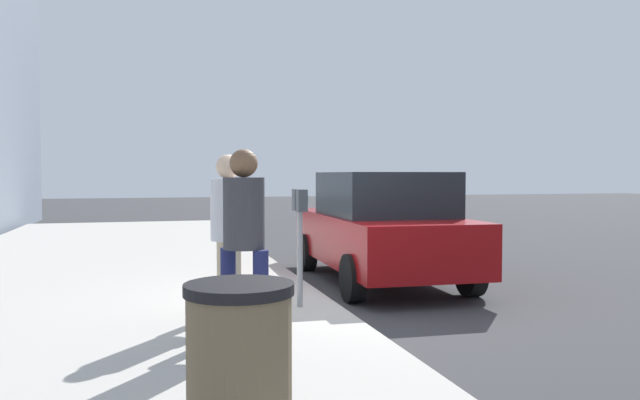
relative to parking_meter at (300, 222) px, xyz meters
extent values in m
plane|color=#38383A|center=(0.42, -0.49, -1.17)|extent=(80.00, 80.00, 0.00)
cube|color=#B7B2A8|center=(0.42, 2.51, -1.09)|extent=(28.00, 6.00, 0.15)
cylinder|color=gray|center=(0.00, 0.00, -0.44)|extent=(0.07, 0.07, 1.15)
cube|color=#383D42|center=(-0.10, 0.00, 0.26)|extent=(0.16, 0.11, 0.26)
cube|color=#383D42|center=(0.10, 0.00, 0.26)|extent=(0.16, 0.11, 0.26)
cube|color=#268C33|center=(-0.10, -0.06, 0.28)|extent=(0.10, 0.01, 0.10)
cube|color=#268C33|center=(0.10, -0.06, 0.28)|extent=(0.10, 0.01, 0.10)
cylinder|color=tan|center=(-0.13, 0.93, -0.59)|extent=(0.15, 0.15, 0.86)
cylinder|color=tan|center=(-0.52, 0.85, -0.59)|extent=(0.15, 0.15, 0.86)
cylinder|color=silver|center=(-0.33, 0.89, 0.18)|extent=(0.39, 0.39, 0.68)
sphere|color=beige|center=(-0.33, 0.89, 0.65)|extent=(0.27, 0.27, 0.27)
cylinder|color=#191E4C|center=(-1.11, 0.99, -0.58)|extent=(0.15, 0.15, 0.87)
cylinder|color=#191E4C|center=(-1.40, 0.72, -0.58)|extent=(0.15, 0.15, 0.87)
cylinder|color=#333338|center=(-1.26, 0.85, 0.20)|extent=(0.40, 0.40, 0.69)
sphere|color=brown|center=(-1.26, 0.85, 0.68)|extent=(0.27, 0.27, 0.27)
cube|color=maroon|center=(2.16, -1.84, -0.46)|extent=(4.45, 1.97, 0.76)
cube|color=black|center=(1.96, -1.83, 0.26)|extent=(2.25, 1.76, 0.68)
cylinder|color=black|center=(3.62, -1.01, -0.84)|extent=(0.67, 0.24, 0.66)
cylinder|color=black|center=(3.56, -2.76, -0.84)|extent=(0.67, 0.24, 0.66)
cylinder|color=black|center=(0.76, -0.92, -0.84)|extent=(0.67, 0.24, 0.66)
cylinder|color=black|center=(0.70, -2.67, -0.84)|extent=(0.67, 0.24, 0.66)
cylinder|color=brown|center=(-3.92, 1.27, -0.54)|extent=(0.56, 0.56, 0.95)
cylinder|color=black|center=(-3.92, 1.27, -0.04)|extent=(0.59, 0.59, 0.06)
camera|label=1|loc=(-7.18, 1.72, 0.57)|focal=34.84mm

